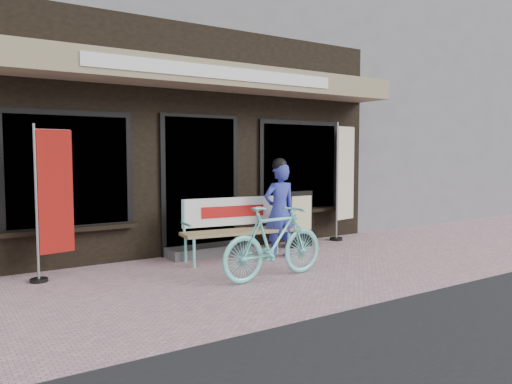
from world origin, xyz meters
TOP-DOWN VIEW (x-y plane):
  - ground at (0.00, 0.00)m, footprint 70.00×70.00m
  - storefront at (0.00, 4.96)m, footprint 7.00×6.77m
  - neighbor_right_near at (8.50, 5.50)m, footprint 10.00×7.00m
  - bench at (0.23, 1.27)m, footprint 1.74×0.65m
  - person at (0.87, 1.03)m, footprint 0.55×0.39m
  - bicycle at (0.02, -0.02)m, footprint 1.58×0.52m
  - nobori_red at (-2.32, 1.47)m, footprint 0.58×0.25m
  - nobori_cream at (2.81, 1.68)m, footprint 0.64×0.28m
  - menu_stand at (1.62, 1.48)m, footprint 0.48×0.12m

SIDE VIEW (x-z plane):
  - ground at x=0.00m, z-range 0.00..0.00m
  - bicycle at x=0.02m, z-range 0.00..0.94m
  - menu_stand at x=1.62m, z-range 0.01..0.97m
  - bench at x=0.23m, z-range 0.08..1.00m
  - person at x=0.87m, z-range -0.01..1.51m
  - nobori_red at x=-2.32m, z-range 0.03..1.98m
  - nobori_cream at x=2.81m, z-range 0.03..2.18m
  - neighbor_right_near at x=8.50m, z-range 0.00..5.60m
  - storefront at x=0.00m, z-range -0.01..5.99m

